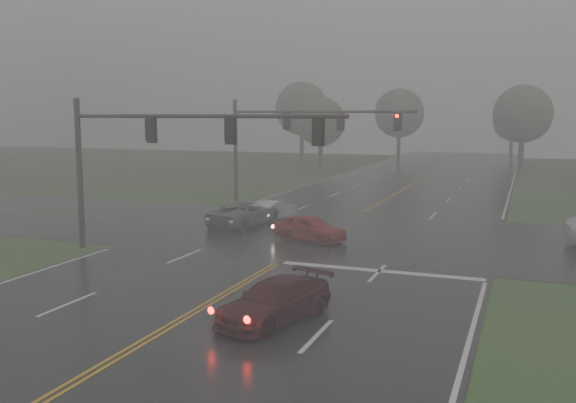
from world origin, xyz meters
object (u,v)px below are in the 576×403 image
at_px(sedan_maroon, 275,322).
at_px(signal_gantry_near, 154,145).
at_px(sedan_red, 310,241).
at_px(signal_gantry_far, 288,131).
at_px(car_grey, 245,226).
at_px(sedan_silver, 273,220).

relative_size(sedan_maroon, signal_gantry_near, 0.33).
xyz_separation_m(sedan_red, signal_gantry_far, (-5.80, 12.18, 5.30)).
height_order(signal_gantry_near, signal_gantry_far, signal_gantry_far).
height_order(car_grey, signal_gantry_far, signal_gantry_far).
xyz_separation_m(sedan_silver, signal_gantry_near, (-1.51, -10.89, 5.12)).
bearing_deg(car_grey, sedan_silver, -98.63).
xyz_separation_m(signal_gantry_near, signal_gantry_far, (-0.05, 17.60, 0.18)).
distance_m(sedan_maroon, sedan_red, 12.98).
bearing_deg(car_grey, sedan_red, 158.72).
relative_size(signal_gantry_near, signal_gantry_far, 1.01).
distance_m(car_grey, signal_gantry_near, 9.87).
bearing_deg(car_grey, signal_gantry_far, -75.96).
distance_m(sedan_red, sedan_silver, 6.92).
relative_size(car_grey, signal_gantry_near, 0.38).
relative_size(sedan_silver, car_grey, 0.72).
height_order(sedan_maroon, signal_gantry_far, signal_gantry_far).
height_order(sedan_maroon, car_grey, car_grey).
height_order(sedan_red, signal_gantry_far, signal_gantry_far).
bearing_deg(signal_gantry_far, signal_gantry_near, -89.84).
distance_m(sedan_maroon, signal_gantry_near, 12.50).
bearing_deg(sedan_maroon, signal_gantry_near, 157.77).
bearing_deg(signal_gantry_far, sedan_silver, -76.96).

